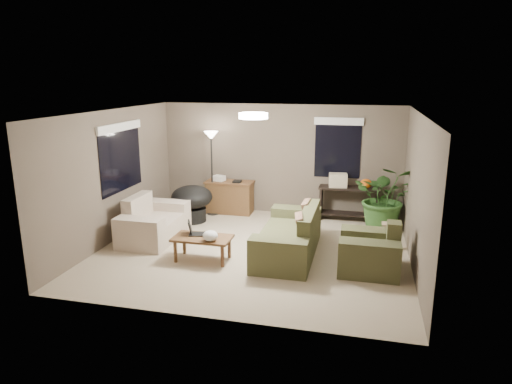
% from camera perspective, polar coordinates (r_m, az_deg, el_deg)
% --- Properties ---
extents(room_shell, '(5.50, 5.50, 5.50)m').
position_cam_1_polar(room_shell, '(8.06, -0.33, 1.04)').
color(room_shell, '#C4AC92').
rests_on(room_shell, ground).
extents(main_sofa, '(0.95, 2.20, 0.85)m').
position_cam_1_polar(main_sofa, '(8.19, 4.35, -5.77)').
color(main_sofa, '#4C4D2E').
rests_on(main_sofa, ground).
extents(throw_pillows, '(0.30, 1.37, 0.47)m').
position_cam_1_polar(throw_pillows, '(8.04, 6.19, -3.52)').
color(throw_pillows, '#8C7251').
rests_on(throw_pillows, main_sofa).
extents(loveseat, '(0.90, 1.60, 0.85)m').
position_cam_1_polar(loveseat, '(9.15, -12.77, -3.89)').
color(loveseat, beige).
rests_on(loveseat, ground).
extents(armchair, '(0.95, 1.00, 0.85)m').
position_cam_1_polar(armchair, '(7.72, 14.07, -7.40)').
color(armchair, '#46472B').
rests_on(armchair, ground).
extents(coffee_table, '(1.00, 0.55, 0.42)m').
position_cam_1_polar(coffee_table, '(7.92, -6.72, -6.03)').
color(coffee_table, brown).
rests_on(coffee_table, ground).
extents(laptop, '(0.42, 0.30, 0.24)m').
position_cam_1_polar(laptop, '(8.03, -7.63, -4.86)').
color(laptop, black).
rests_on(laptop, coffee_table).
extents(plastic_bag, '(0.32, 0.30, 0.18)m').
position_cam_1_polar(plastic_bag, '(7.67, -5.73, -5.47)').
color(plastic_bag, white).
rests_on(plastic_bag, coffee_table).
extents(desk, '(1.10, 0.50, 0.75)m').
position_cam_1_polar(desk, '(10.60, -3.31, -0.61)').
color(desk, brown).
rests_on(desk, ground).
extents(desk_papers, '(0.69, 0.30, 0.12)m').
position_cam_1_polar(desk_papers, '(10.53, -4.17, 1.65)').
color(desk_papers, silver).
rests_on(desk_papers, desk).
extents(console_table, '(1.30, 0.40, 0.75)m').
position_cam_1_polar(console_table, '(10.21, 11.50, -1.12)').
color(console_table, black).
rests_on(console_table, ground).
extents(pumpkin, '(0.26, 0.26, 0.20)m').
position_cam_1_polar(pumpkin, '(10.10, 13.59, 1.03)').
color(pumpkin, orange).
rests_on(pumpkin, console_table).
extents(cardboard_box, '(0.42, 0.34, 0.29)m').
position_cam_1_polar(cardboard_box, '(10.11, 10.21, 1.46)').
color(cardboard_box, beige).
rests_on(cardboard_box, console_table).
extents(papasan_chair, '(1.00, 1.00, 0.80)m').
position_cam_1_polar(papasan_chair, '(10.03, -8.02, -1.08)').
color(papasan_chair, black).
rests_on(papasan_chair, ground).
extents(floor_lamp, '(0.32, 0.32, 1.91)m').
position_cam_1_polar(floor_lamp, '(10.28, -5.61, 5.82)').
color(floor_lamp, black).
rests_on(floor_lamp, ground).
extents(ceiling_fixture, '(0.50, 0.50, 0.10)m').
position_cam_1_polar(ceiling_fixture, '(7.87, -0.35, 9.50)').
color(ceiling_fixture, white).
rests_on(ceiling_fixture, room_shell).
extents(houseplant, '(1.24, 1.38, 1.08)m').
position_cam_1_polar(houseplant, '(9.73, 15.81, -1.51)').
color(houseplant, '#2D5923').
rests_on(houseplant, ground).
extents(cat_scratching_post, '(0.32, 0.32, 0.50)m').
position_cam_1_polar(cat_scratching_post, '(8.73, 16.06, -5.57)').
color(cat_scratching_post, tan).
rests_on(cat_scratching_post, ground).
extents(window_left, '(0.05, 1.56, 1.33)m').
position_cam_1_polar(window_left, '(9.25, -16.58, 5.54)').
color(window_left, black).
rests_on(window_left, room_shell).
extents(window_back, '(1.06, 0.05, 1.33)m').
position_cam_1_polar(window_back, '(10.19, 10.23, 6.67)').
color(window_back, black).
rests_on(window_back, room_shell).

